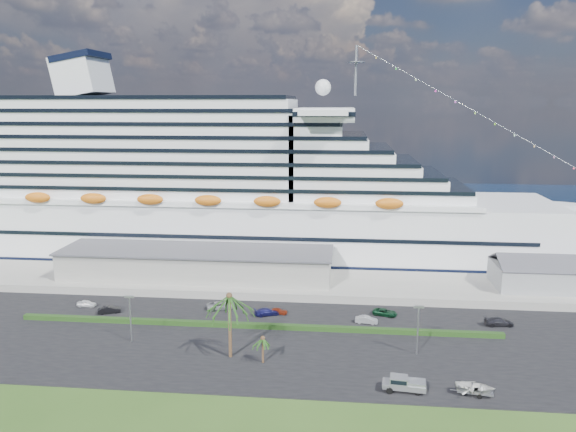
# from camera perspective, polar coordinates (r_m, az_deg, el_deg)

# --- Properties ---
(ground) EXTENTS (420.00, 420.00, 0.00)m
(ground) POSITION_cam_1_polar(r_m,az_deg,el_deg) (88.79, 0.18, -15.56)
(ground) COLOR #2C4D19
(ground) RESTS_ON ground
(asphalt_lot) EXTENTS (140.00, 38.00, 0.12)m
(asphalt_lot) POSITION_cam_1_polar(r_m,az_deg,el_deg) (98.65, 0.82, -12.63)
(asphalt_lot) COLOR black
(asphalt_lot) RESTS_ON ground
(wharf) EXTENTS (240.00, 20.00, 1.80)m
(wharf) POSITION_cam_1_polar(r_m,az_deg,el_deg) (125.34, 1.97, -6.88)
(wharf) COLOR gray
(wharf) RESTS_ON ground
(water) EXTENTS (420.00, 160.00, 0.02)m
(water) POSITION_cam_1_polar(r_m,az_deg,el_deg) (212.72, 3.59, 0.52)
(water) COLOR black
(water) RESTS_ON ground
(cruise_ship) EXTENTS (191.00, 38.00, 54.00)m
(cruise_ship) POSITION_cam_1_polar(r_m,az_deg,el_deg) (147.58, -5.73, 2.19)
(cruise_ship) COLOR silver
(cruise_ship) RESTS_ON ground
(terminal_building) EXTENTS (61.00, 15.00, 6.30)m
(terminal_building) POSITION_cam_1_polar(r_m,az_deg,el_deg) (128.10, -9.28, -4.70)
(terminal_building) COLOR gray
(terminal_building) RESTS_ON wharf
(port_shed) EXTENTS (24.00, 12.31, 7.37)m
(port_shed) POSITION_cam_1_polar(r_m,az_deg,el_deg) (131.73, 25.29, -5.50)
(port_shed) COLOR gray
(port_shed) RESTS_ON wharf
(hedge) EXTENTS (88.00, 1.10, 0.90)m
(hedge) POSITION_cam_1_polar(r_m,az_deg,el_deg) (103.92, -3.42, -11.06)
(hedge) COLOR black
(hedge) RESTS_ON asphalt_lot
(lamp_post_left) EXTENTS (1.60, 0.35, 8.27)m
(lamp_post_left) POSITION_cam_1_polar(r_m,az_deg,el_deg) (100.08, -15.74, -9.45)
(lamp_post_left) COLOR gray
(lamp_post_left) RESTS_ON asphalt_lot
(lamp_post_right) EXTENTS (1.60, 0.35, 8.27)m
(lamp_post_right) POSITION_cam_1_polar(r_m,az_deg,el_deg) (94.33, 13.08, -10.63)
(lamp_post_right) COLOR gray
(lamp_post_right) RESTS_ON asphalt_lot
(palm_tall) EXTENTS (8.82, 8.82, 11.13)m
(palm_tall) POSITION_cam_1_polar(r_m,az_deg,el_deg) (90.13, -5.98, -8.81)
(palm_tall) COLOR #47301E
(palm_tall) RESTS_ON ground
(palm_short) EXTENTS (3.53, 3.53, 4.56)m
(palm_short) POSITION_cam_1_polar(r_m,az_deg,el_deg) (89.95, -2.58, -12.61)
(palm_short) COLOR #47301E
(palm_short) RESTS_ON ground
(parked_car_0) EXTENTS (3.84, 1.66, 1.29)m
(parked_car_0) POSITION_cam_1_polar(r_m,az_deg,el_deg) (120.79, -19.78, -8.36)
(parked_car_0) COLOR white
(parked_car_0) RESTS_ON asphalt_lot
(parked_car_1) EXTENTS (4.52, 3.02, 1.41)m
(parked_car_1) POSITION_cam_1_polar(r_m,az_deg,el_deg) (115.83, -17.71, -9.05)
(parked_car_1) COLOR black
(parked_car_1) RESTS_ON asphalt_lot
(parked_car_2) EXTENTS (5.70, 3.84, 1.45)m
(parked_car_2) POSITION_cam_1_polar(r_m,az_deg,el_deg) (113.33, -6.94, -9.02)
(parked_car_2) COLOR #95969D
(parked_car_2) RESTS_ON asphalt_lot
(parked_car_3) EXTENTS (5.22, 3.66, 1.40)m
(parked_car_3) POSITION_cam_1_polar(r_m,az_deg,el_deg) (109.53, -2.15, -9.69)
(parked_car_3) COLOR #16164E
(parked_car_3) RESTS_ON asphalt_lot
(parked_car_4) EXTENTS (3.69, 1.60, 1.24)m
(parked_car_4) POSITION_cam_1_polar(r_m,az_deg,el_deg) (110.03, -1.02, -9.63)
(parked_car_4) COLOR maroon
(parked_car_4) RESTS_ON asphalt_lot
(parked_car_5) EXTENTS (4.29, 1.88, 1.37)m
(parked_car_5) POSITION_cam_1_polar(r_m,az_deg,el_deg) (106.69, 7.97, -10.40)
(parked_car_5) COLOR #9FA1A6
(parked_car_5) RESTS_ON asphalt_lot
(parked_car_6) EXTENTS (5.10, 3.43, 1.30)m
(parked_car_6) POSITION_cam_1_polar(r_m,az_deg,el_deg) (110.92, 9.82, -9.61)
(parked_car_6) COLOR #0C331B
(parked_car_6) RESTS_ON asphalt_lot
(parked_car_7) EXTENTS (5.43, 2.59, 1.53)m
(parked_car_7) POSITION_cam_1_polar(r_m,az_deg,el_deg) (111.62, 20.65, -10.01)
(parked_car_7) COLOR #222227
(parked_car_7) RESTS_ON asphalt_lot
(pickup_truck) EXTENTS (6.31, 2.88, 2.15)m
(pickup_truck) POSITION_cam_1_polar(r_m,az_deg,el_deg) (84.54, 11.64, -16.29)
(pickup_truck) COLOR black
(pickup_truck) RESTS_ON asphalt_lot
(boat_trailer) EXTENTS (6.31, 4.59, 1.75)m
(boat_trailer) POSITION_cam_1_polar(r_m,az_deg,el_deg) (85.94, 18.49, -16.20)
(boat_trailer) COLOR gray
(boat_trailer) RESTS_ON asphalt_lot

